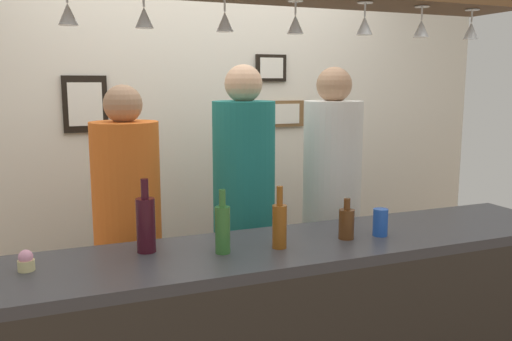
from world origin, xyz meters
TOP-DOWN VIEW (x-y plane):
  - back_wall at (0.00, 1.10)m, footprint 4.40×0.06m
  - bar_counter at (0.00, -0.50)m, footprint 2.70×0.55m
  - hanging_wineglass_far_left at (-0.87, -0.32)m, footprint 0.07×0.07m
  - hanging_wineglass_left at (-0.61, -0.31)m, footprint 0.07×0.07m
  - hanging_wineglass_center_left at (-0.29, -0.29)m, footprint 0.07×0.07m
  - hanging_wineglass_center at (0.01, -0.31)m, footprint 0.07×0.07m
  - hanging_wineglass_center_right at (0.30, -0.37)m, footprint 0.07×0.07m
  - hanging_wineglass_right at (0.60, -0.36)m, footprint 0.07×0.07m
  - hanging_wineglass_far_right at (0.88, -0.36)m, footprint 0.07×0.07m
  - person_left_orange_shirt at (-0.60, 0.37)m, footprint 0.34×0.34m
  - person_middle_teal_shirt at (0.04, 0.37)m, footprint 0.34×0.34m
  - person_right_white_patterned_shirt at (0.59, 0.37)m, footprint 0.34×0.34m
  - bottle_wine_dark_red at (-0.61, -0.24)m, footprint 0.08×0.08m
  - bottle_beer_brown_stubby at (0.23, -0.38)m, footprint 0.07×0.07m
  - bottle_beer_green_import at (-0.33, -0.37)m, footprint 0.06×0.06m
  - bottle_beer_amber_tall at (-0.09, -0.39)m, footprint 0.06×0.06m
  - drink_can at (0.40, -0.40)m, footprint 0.07×0.07m
  - cupcake at (-1.06, -0.30)m, footprint 0.06×0.06m
  - picture_frame_lower_pair at (0.59, 1.06)m, footprint 0.30×0.02m
  - picture_frame_caricature at (-0.72, 1.06)m, footprint 0.26×0.02m
  - picture_frame_upper_small at (0.50, 1.06)m, footprint 0.22×0.02m

SIDE VIEW (x-z plane):
  - bar_counter at x=0.00m, z-range 0.17..1.14m
  - person_left_orange_shirt at x=-0.60m, z-range 0.17..1.79m
  - cupcake at x=-1.06m, z-range 0.96..1.04m
  - drink_can at x=0.40m, z-range 0.96..1.08m
  - bottle_beer_brown_stubby at x=0.23m, z-range 0.94..1.12m
  - person_right_white_patterned_shirt at x=0.59m, z-range 0.18..1.90m
  - person_middle_teal_shirt at x=0.04m, z-range 0.18..1.91m
  - bottle_beer_amber_tall at x=-0.09m, z-range 0.93..1.19m
  - bottle_beer_green_import at x=-0.33m, z-range 0.94..1.20m
  - bottle_wine_dark_red at x=-0.61m, z-range 0.93..1.23m
  - back_wall at x=0.00m, z-range 0.00..2.60m
  - picture_frame_lower_pair at x=0.59m, z-range 1.33..1.51m
  - picture_frame_caricature at x=-0.72m, z-range 1.34..1.68m
  - picture_frame_upper_small at x=0.50m, z-range 1.64..1.82m
  - hanging_wineglass_far_left at x=-0.87m, z-range 1.81..1.94m
  - hanging_wineglass_left at x=-0.61m, z-range 1.81..1.94m
  - hanging_wineglass_center_left at x=-0.29m, z-range 1.81..1.94m
  - hanging_wineglass_center at x=0.01m, z-range 1.81..1.94m
  - hanging_wineglass_center_right at x=0.30m, z-range 1.81..1.94m
  - hanging_wineglass_right at x=0.60m, z-range 1.81..1.94m
  - hanging_wineglass_far_right at x=0.88m, z-range 1.81..1.94m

